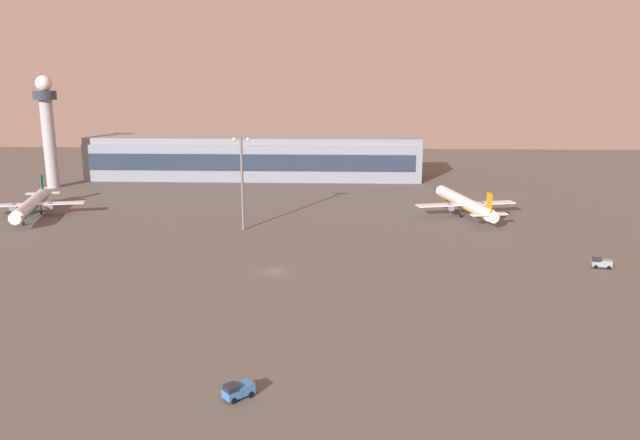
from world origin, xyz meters
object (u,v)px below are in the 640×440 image
Objects in this scene: baggage_tractor at (601,263)px; maintenance_van at (238,390)px; airplane_taxiway_distant at (465,203)px; apron_light_west at (242,177)px; airplane_far_stand at (32,204)px; control_tower at (48,124)px.

maintenance_van is at bearing 140.71° from baggage_tractor.
baggage_tractor is 92.02m from maintenance_van.
airplane_taxiway_distant is 1.53× the size of apron_light_west.
apron_light_west is at bearing -176.28° from airplane_taxiway_distant.
airplane_taxiway_distant is at bearing -65.43° from maintenance_van.
baggage_tractor is at bearing -90.79° from maintenance_van.
control_tower is at bearing -86.12° from airplane_far_stand.
maintenance_van is (91.47, -147.90, -21.72)m from control_tower.
airplane_far_stand is at bearing 168.54° from apron_light_west.
airplane_taxiway_distant is 8.61× the size of baggage_tractor.
apron_light_west reaches higher than airplane_far_stand.
apron_light_west is (78.25, -58.15, -8.58)m from control_tower.
control_tower is 1.06× the size of airplane_far_stand.
control_tower is 97.87m from apron_light_west.
airplane_taxiway_distant reaches higher than airplane_far_stand.
apron_light_west reaches higher than maintenance_van.
maintenance_van is at bearing -58.27° from control_tower.
maintenance_van is at bearing -81.62° from apron_light_west.
control_tower reaches higher than maintenance_van.
baggage_tractor is (147.81, -43.44, -2.49)m from airplane_far_stand.
airplane_far_stand is 1.50× the size of apron_light_west.
airplane_far_stand is 66.43m from apron_light_west.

